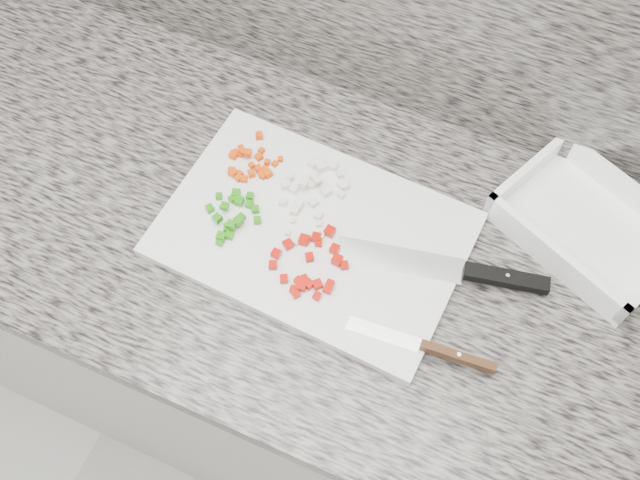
% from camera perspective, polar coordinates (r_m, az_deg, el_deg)
% --- Properties ---
extents(cabinet, '(3.92, 0.62, 0.86)m').
position_cam_1_polar(cabinet, '(1.54, -1.49, -7.65)').
color(cabinet, silver).
rests_on(cabinet, ground).
extents(countertop, '(3.96, 0.64, 0.04)m').
position_cam_1_polar(countertop, '(1.13, -2.01, 0.51)').
color(countertop, slate).
rests_on(countertop, cabinet).
extents(cutting_board, '(0.48, 0.33, 0.02)m').
position_cam_1_polar(cutting_board, '(1.10, -0.53, 0.51)').
color(cutting_board, silver).
rests_on(cutting_board, countertop).
extents(carrot_pile, '(0.08, 0.10, 0.02)m').
position_cam_1_polar(carrot_pile, '(1.16, -5.61, 6.16)').
color(carrot_pile, '#D54004').
rests_on(carrot_pile, cutting_board).
extents(onion_pile, '(0.10, 0.12, 0.02)m').
position_cam_1_polar(onion_pile, '(1.13, -0.42, 4.53)').
color(onion_pile, silver).
rests_on(onion_pile, cutting_board).
extents(green_pepper_pile, '(0.09, 0.10, 0.02)m').
position_cam_1_polar(green_pepper_pile, '(1.11, -6.97, 2.01)').
color(green_pepper_pile, '#217B0B').
rests_on(green_pepper_pile, cutting_board).
extents(red_pepper_pile, '(0.12, 0.13, 0.01)m').
position_cam_1_polar(red_pepper_pile, '(1.06, -0.78, -1.94)').
color(red_pepper_pile, '#B50C02').
rests_on(red_pepper_pile, cutting_board).
extents(garlic_pile, '(0.06, 0.05, 0.01)m').
position_cam_1_polar(garlic_pile, '(1.09, -1.14, 0.52)').
color(garlic_pile, beige).
rests_on(garlic_pile, cutting_board).
extents(chef_knife, '(0.32, 0.10, 0.02)m').
position_cam_1_polar(chef_knife, '(1.08, 11.83, -2.51)').
color(chef_knife, white).
rests_on(chef_knife, cutting_board).
extents(paring_knife, '(0.22, 0.03, 0.02)m').
position_cam_1_polar(paring_knife, '(1.02, 9.47, -8.74)').
color(paring_knife, white).
rests_on(paring_knife, cutting_board).
extents(tray, '(0.31, 0.28, 0.05)m').
position_cam_1_polar(tray, '(1.17, 20.62, 1.00)').
color(tray, white).
rests_on(tray, countertop).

